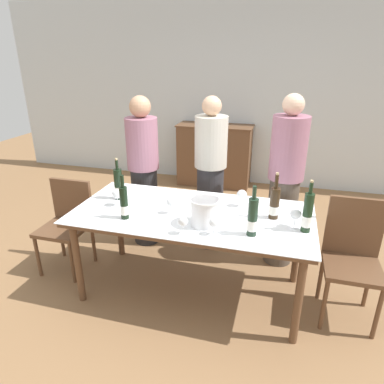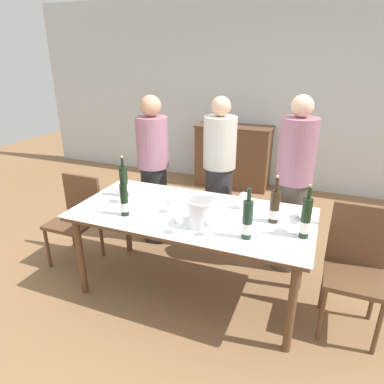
{
  "view_description": "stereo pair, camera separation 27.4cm",
  "coord_description": "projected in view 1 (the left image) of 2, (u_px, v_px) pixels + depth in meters",
  "views": [
    {
      "loc": [
        0.68,
        -2.45,
        1.99
      ],
      "look_at": [
        0.0,
        0.0,
        0.96
      ],
      "focal_mm": 32.0,
      "sensor_mm": 36.0,
      "label": 1
    },
    {
      "loc": [
        0.94,
        -2.36,
        1.99
      ],
      "look_at": [
        0.0,
        0.0,
        0.96
      ],
      "focal_mm": 32.0,
      "sensor_mm": 36.0,
      "label": 2
    }
  ],
  "objects": [
    {
      "name": "person_guest_right",
      "position": [
        285.0,
        184.0,
        3.24
      ],
      "size": [
        0.33,
        0.33,
        1.67
      ],
      "color": "#51473D",
      "rests_on": "ground_plane"
    },
    {
      "name": "wine_glass_3",
      "position": [
        183.0,
        222.0,
        2.44
      ],
      "size": [
        0.07,
        0.07,
        0.14
      ],
      "color": "white",
      "rests_on": "dining_table"
    },
    {
      "name": "chair_left_end",
      "position": [
        68.0,
        219.0,
        3.3
      ],
      "size": [
        0.42,
        0.42,
        0.87
      ],
      "color": "brown",
      "rests_on": "ground_plane"
    },
    {
      "name": "wine_bottle_0",
      "position": [
        118.0,
        185.0,
        3.03
      ],
      "size": [
        0.07,
        0.07,
        0.38
      ],
      "color": "black",
      "rests_on": "dining_table"
    },
    {
      "name": "wine_bottle_1",
      "position": [
        124.0,
        203.0,
        2.66
      ],
      "size": [
        0.06,
        0.06,
        0.36
      ],
      "color": "black",
      "rests_on": "dining_table"
    },
    {
      "name": "wine_glass_5",
      "position": [
        214.0,
        223.0,
        2.43
      ],
      "size": [
        0.07,
        0.07,
        0.13
      ],
      "color": "white",
      "rests_on": "dining_table"
    },
    {
      "name": "person_guest_left",
      "position": [
        210.0,
        176.0,
        3.56
      ],
      "size": [
        0.33,
        0.33,
        1.62
      ],
      "color": "#2D2D33",
      "rests_on": "ground_plane"
    },
    {
      "name": "dining_table",
      "position": [
        192.0,
        220.0,
        2.84
      ],
      "size": [
        1.96,
        0.95,
        0.78
      ],
      "color": "brown",
      "rests_on": "ground_plane"
    },
    {
      "name": "wine_bottle_4",
      "position": [
        274.0,
        204.0,
        2.67
      ],
      "size": [
        0.08,
        0.08,
        0.38
      ],
      "color": "#332314",
      "rests_on": "dining_table"
    },
    {
      "name": "wine_bottle_2",
      "position": [
        307.0,
        214.0,
        2.46
      ],
      "size": [
        0.07,
        0.07,
        0.4
      ],
      "color": "black",
      "rests_on": "dining_table"
    },
    {
      "name": "wine_glass_2",
      "position": [
        242.0,
        195.0,
        2.88
      ],
      "size": [
        0.09,
        0.09,
        0.15
      ],
      "color": "white",
      "rests_on": "dining_table"
    },
    {
      "name": "person_host",
      "position": [
        144.0,
        173.0,
        3.63
      ],
      "size": [
        0.33,
        0.33,
        1.61
      ],
      "color": "#262628",
      "rests_on": "ground_plane"
    },
    {
      "name": "chair_right_end",
      "position": [
        353.0,
        252.0,
        2.66
      ],
      "size": [
        0.42,
        0.42,
        0.97
      ],
      "color": "brown",
      "rests_on": "ground_plane"
    },
    {
      "name": "wine_bottle_3",
      "position": [
        253.0,
        218.0,
        2.41
      ],
      "size": [
        0.07,
        0.07,
        0.38
      ],
      "color": "#1E3323",
      "rests_on": "dining_table"
    },
    {
      "name": "wine_glass_1",
      "position": [
        171.0,
        203.0,
        2.76
      ],
      "size": [
        0.07,
        0.07,
        0.14
      ],
      "color": "white",
      "rests_on": "dining_table"
    },
    {
      "name": "sideboard_cabinet",
      "position": [
        214.0,
        155.0,
        5.44
      ],
      "size": [
        1.17,
        0.46,
        0.97
      ],
      "color": "brown",
      "rests_on": "ground_plane"
    },
    {
      "name": "wine_glass_0",
      "position": [
        296.0,
        214.0,
        2.53
      ],
      "size": [
        0.09,
        0.09,
        0.16
      ],
      "color": "white",
      "rests_on": "dining_table"
    },
    {
      "name": "wine_glass_4",
      "position": [
        117.0,
        194.0,
        2.9
      ],
      "size": [
        0.08,
        0.08,
        0.15
      ],
      "color": "white",
      "rests_on": "dining_table"
    },
    {
      "name": "ground_plane",
      "position": [
        192.0,
        289.0,
        3.1
      ],
      "size": [
        12.0,
        12.0,
        0.0
      ],
      "primitive_type": "plane",
      "color": "olive"
    },
    {
      "name": "ice_bucket",
      "position": [
        205.0,
        211.0,
        2.57
      ],
      "size": [
        0.23,
        0.23,
        0.21
      ],
      "color": "white",
      "rests_on": "dining_table"
    },
    {
      "name": "back_wall",
      "position": [
        244.0,
        95.0,
        5.26
      ],
      "size": [
        8.0,
        0.1,
        2.8
      ],
      "color": "silver",
      "rests_on": "ground_plane"
    }
  ]
}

